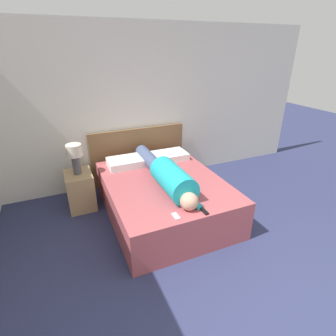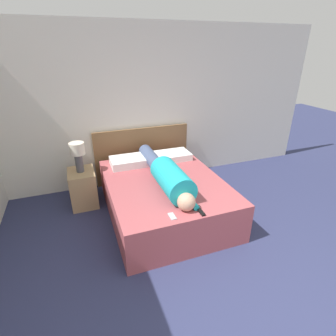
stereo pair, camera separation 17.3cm
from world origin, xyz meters
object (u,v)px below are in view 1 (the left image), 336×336
(bed, at_px, (164,197))
(tv_remote, at_px, (204,211))
(person_lying, at_px, (167,175))
(cell_phone, at_px, (176,216))
(table_lamp, at_px, (75,155))
(nightstand, at_px, (80,190))
(pillow_second, at_px, (168,156))
(pillow_near_headboard, at_px, (129,162))

(bed, xyz_separation_m, tv_remote, (0.12, -0.89, 0.28))
(person_lying, distance_m, cell_phone, 0.75)
(table_lamp, height_order, person_lying, table_lamp)
(nightstand, height_order, cell_phone, nightstand)
(bed, relative_size, cell_phone, 15.22)
(table_lamp, height_order, pillow_second, table_lamp)
(table_lamp, relative_size, pillow_second, 0.74)
(nightstand, bearing_deg, pillow_near_headboard, 1.13)
(nightstand, height_order, pillow_near_headboard, pillow_near_headboard)
(cell_phone, bearing_deg, table_lamp, 120.01)
(person_lying, bearing_deg, pillow_second, 65.57)
(nightstand, xyz_separation_m, tv_remote, (1.20, -1.55, 0.27))
(bed, xyz_separation_m, table_lamp, (-1.08, 0.66, 0.58))
(cell_phone, bearing_deg, person_lying, 74.33)
(nightstand, distance_m, table_lamp, 0.57)
(nightstand, bearing_deg, tv_remote, -52.20)
(pillow_near_headboard, bearing_deg, table_lamp, -178.87)
(nightstand, relative_size, pillow_second, 0.92)
(pillow_near_headboard, bearing_deg, pillow_second, 0.00)
(tv_remote, bearing_deg, bed, 97.68)
(nightstand, height_order, tv_remote, tv_remote)
(table_lamp, xyz_separation_m, cell_phone, (0.87, -1.51, -0.30))
(pillow_second, bearing_deg, tv_remote, -98.68)
(bed, distance_m, tv_remote, 0.94)
(table_lamp, distance_m, pillow_second, 1.46)
(pillow_second, bearing_deg, nightstand, -179.39)
(tv_remote, relative_size, cell_phone, 1.15)
(nightstand, bearing_deg, table_lamp, 0.00)
(nightstand, relative_size, pillow_near_headboard, 0.87)
(table_lamp, xyz_separation_m, pillow_second, (1.44, 0.02, -0.25))
(person_lying, relative_size, pillow_second, 3.01)
(table_lamp, xyz_separation_m, pillow_near_headboard, (0.77, 0.02, -0.25))
(bed, relative_size, nightstand, 3.56)
(table_lamp, relative_size, tv_remote, 2.98)
(bed, height_order, tv_remote, tv_remote)
(pillow_near_headboard, bearing_deg, tv_remote, -74.63)
(bed, relative_size, pillow_near_headboard, 3.11)
(bed, bearing_deg, pillow_near_headboard, 114.68)
(pillow_near_headboard, xyz_separation_m, cell_phone, (0.10, -1.52, -0.05))
(cell_phone, bearing_deg, bed, 76.07)
(table_lamp, distance_m, tv_remote, 1.98)
(pillow_near_headboard, distance_m, cell_phone, 1.52)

